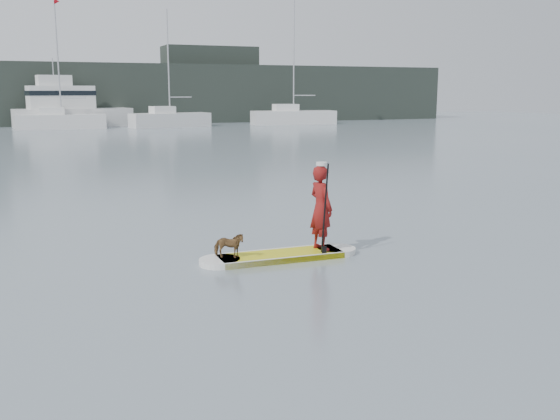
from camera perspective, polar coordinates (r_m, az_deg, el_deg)
name	(u,v)px	position (r m, az deg, el deg)	size (l,w,h in m)	color
ground	(87,251)	(13.79, -17.20, -3.58)	(140.00, 140.00, 0.00)	slate
paddleboard	(280,256)	(12.54, 0.00, -4.22)	(3.30, 0.87, 0.12)	#C8C312
paddler	(321,208)	(12.67, 3.77, 0.19)	(0.63, 0.41, 1.73)	maroon
white_cap	(322,164)	(12.53, 3.82, 4.23)	(0.22, 0.22, 0.07)	silver
dog	(229,245)	(12.15, -4.71, -3.25)	(0.27, 0.59, 0.50)	#56301D
paddle	(325,220)	(12.40, 4.10, -0.93)	(0.10, 0.30, 2.00)	black
sailboat_d	(61,120)	(58.96, -19.39, 7.80)	(7.69, 2.93, 11.09)	silver
sailboat_e	(169,119)	(59.18, -10.07, 8.21)	(7.56, 3.47, 10.55)	silver
sailboat_f	(293,116)	(63.23, 1.18, 8.62)	(8.58, 3.33, 12.53)	silver
motor_yacht_a	(68,108)	(61.25, -18.82, 8.81)	(10.69, 4.71, 6.20)	silver
shore_mass	(35,94)	(66.36, -21.49, 9.85)	(90.00, 6.00, 6.00)	#202923
shore_building_east	(210,84)	(69.98, -6.39, 11.35)	(10.00, 4.00, 8.00)	#202923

